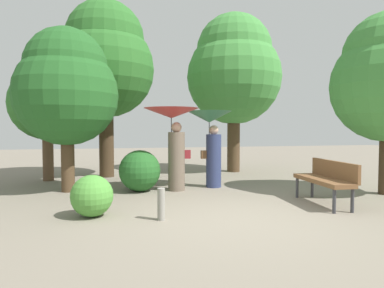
{
  "coord_description": "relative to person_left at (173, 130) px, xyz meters",
  "views": [
    {
      "loc": [
        -1.89,
        -5.14,
        1.45
      ],
      "look_at": [
        0.0,
        3.11,
        1.06
      ],
      "focal_mm": 31.62,
      "sensor_mm": 36.0,
      "label": 1
    }
  ],
  "objects": [
    {
      "name": "person_left",
      "position": [
        0.0,
        0.0,
        0.0
      ],
      "size": [
        1.29,
        1.29,
        1.92
      ],
      "rotation": [
        0.0,
        0.0,
        1.46
      ],
      "color": "#6B5B4C",
      "rests_on": "ground"
    },
    {
      "name": "path_marker_post",
      "position": [
        -0.62,
        -2.49,
        -1.16
      ],
      "size": [
        0.12,
        0.12,
        0.51
      ],
      "primitive_type": "cylinder",
      "color": "gray",
      "rests_on": "ground"
    },
    {
      "name": "tree_far_back",
      "position": [
        -3.13,
        2.22,
        0.9
      ],
      "size": [
        2.0,
        2.0,
        3.51
      ],
      "color": "brown",
      "rests_on": "ground"
    },
    {
      "name": "ground_plane",
      "position": [
        0.56,
        -2.61,
        -1.41
      ],
      "size": [
        40.0,
        40.0,
        0.0
      ],
      "primitive_type": "plane",
      "color": "gray"
    },
    {
      "name": "tree_near_left",
      "position": [
        -2.38,
        0.38,
        0.99
      ],
      "size": [
        2.3,
        2.3,
        3.72
      ],
      "color": "#4C3823",
      "rests_on": "ground"
    },
    {
      "name": "tree_mid_left",
      "position": [
        -1.57,
        2.67,
        2.06
      ],
      "size": [
        2.87,
        2.87,
        5.22
      ],
      "color": "#42301E",
      "rests_on": "ground"
    },
    {
      "name": "tree_near_right",
      "position": [
        2.55,
        2.95,
        2.0
      ],
      "size": [
        3.12,
        3.12,
        5.24
      ],
      "color": "#4C3823",
      "rests_on": "ground"
    },
    {
      "name": "person_right",
      "position": [
        0.97,
        0.23,
        -0.05
      ],
      "size": [
        1.1,
        1.1,
        1.88
      ],
      "rotation": [
        0.0,
        0.0,
        1.46
      ],
      "color": "navy",
      "rests_on": "ground"
    },
    {
      "name": "bush_path_right",
      "position": [
        -1.7,
        -2.03,
        -1.07
      ],
      "size": [
        0.69,
        0.69,
        0.69
      ],
      "primitive_type": "sphere",
      "color": "#4C9338",
      "rests_on": "ground"
    },
    {
      "name": "park_bench",
      "position": [
        2.6,
        -2.08,
        -0.9
      ],
      "size": [
        0.58,
        1.53,
        0.83
      ],
      "rotation": [
        0.0,
        0.0,
        -1.63
      ],
      "color": "#38383D",
      "rests_on": "ground"
    },
    {
      "name": "bush_path_left",
      "position": [
        -0.78,
        0.05,
        -0.94
      ],
      "size": [
        0.95,
        0.95,
        0.95
      ],
      "primitive_type": "sphere",
      "color": "#235B23",
      "rests_on": "ground"
    }
  ]
}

